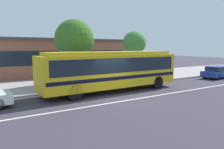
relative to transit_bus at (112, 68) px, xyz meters
The scene contains 11 objects.
ground_plane 2.80m from the transit_bus, 110.50° to the right, with size 120.00×120.00×0.00m, color #393440.
sidewalk_slab 5.65m from the transit_bus, 98.24° to the left, with size 60.00×8.00×0.12m, color #9E9395.
lane_stripe_center 3.43m from the transit_bus, 105.09° to the right, with size 56.00×0.16×0.01m, color silver.
transit_bus is the anchor object (origin of this frame).
sedan_far_ahead 13.40m from the transit_bus, ahead, with size 4.41×2.03×1.29m.
pedestrian_waiting_near_sign 2.54m from the transit_bus, 66.88° to the left, with size 0.48×0.48×1.71m.
pedestrian_walking_along_curb 2.27m from the transit_bus, 112.46° to the left, with size 0.48×0.48×1.71m.
pedestrian_standing_by_tree 4.24m from the transit_bus, 33.53° to the left, with size 0.48×0.48×1.66m.
street_tree_near_stop 4.77m from the transit_bus, 107.96° to the left, with size 3.35×3.35×5.54m.
street_tree_mid_block 7.83m from the transit_bus, 39.73° to the left, with size 2.49×2.49×4.88m.
station_building 12.27m from the transit_bus, 97.51° to the left, with size 18.80×7.58×4.24m.
Camera 1 is at (-7.40, -11.10, 3.25)m, focal length 33.69 mm.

